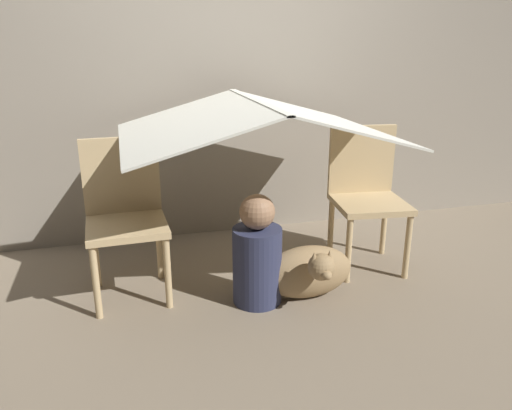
{
  "coord_description": "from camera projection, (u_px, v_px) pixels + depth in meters",
  "views": [
    {
      "loc": [
        -0.7,
        -2.51,
        1.38
      ],
      "look_at": [
        0.0,
        0.06,
        0.47
      ],
      "focal_mm": 35.0,
      "sensor_mm": 36.0,
      "label": 1
    }
  ],
  "objects": [
    {
      "name": "sheet_canopy",
      "position": [
        256.0,
        119.0,
        2.66
      ],
      "size": [
        1.43,
        1.14,
        0.21
      ],
      "color": "silver"
    },
    {
      "name": "chair_right",
      "position": [
        366.0,
        191.0,
        3.06
      ],
      "size": [
        0.46,
        0.46,
        0.86
      ],
      "rotation": [
        0.0,
        0.0,
        -0.12
      ],
      "color": "#D1B27F",
      "rests_on": "ground_plane"
    },
    {
      "name": "chair_left",
      "position": [
        125.0,
        212.0,
        2.7
      ],
      "size": [
        0.43,
        0.43,
        0.86
      ],
      "rotation": [
        0.0,
        0.0,
        0.04
      ],
      "color": "#D1B27F",
      "rests_on": "ground_plane"
    },
    {
      "name": "dog",
      "position": [
        308.0,
        271.0,
        2.72
      ],
      "size": [
        0.51,
        0.4,
        0.36
      ],
      "color": "#9E7F56",
      "rests_on": "ground_plane"
    },
    {
      "name": "wall_back",
      "position": [
        222.0,
        56.0,
        3.36
      ],
      "size": [
        7.0,
        0.05,
        2.5
      ],
      "color": "gray",
      "rests_on": "ground_plane"
    },
    {
      "name": "ground_plane",
      "position": [
        259.0,
        285.0,
        2.91
      ],
      "size": [
        8.8,
        8.8,
        0.0
      ],
      "primitive_type": "plane",
      "color": "gray"
    },
    {
      "name": "person_front",
      "position": [
        257.0,
        256.0,
        2.65
      ],
      "size": [
        0.26,
        0.26,
        0.61
      ],
      "color": "#2D3351",
      "rests_on": "ground_plane"
    }
  ]
}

